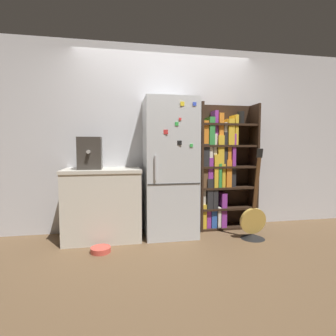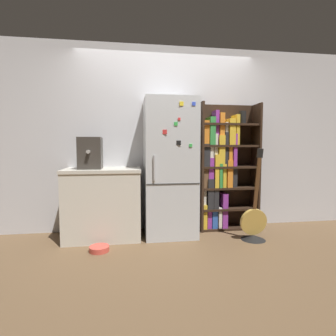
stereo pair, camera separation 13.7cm
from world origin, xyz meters
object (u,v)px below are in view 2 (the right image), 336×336
object	(u,v)px
refrigerator	(170,168)
guitar	(254,227)
pet_bowl	(99,248)
espresso_machine	(90,153)
bookshelf	(221,168)

from	to	relation	value
refrigerator	guitar	world-z (taller)	refrigerator
refrigerator	pet_bowl	xyz separation A→B (m)	(-0.88, -0.47, -0.87)
pet_bowl	espresso_machine	bearing A→B (deg)	107.38
refrigerator	guitar	bearing A→B (deg)	-19.68
espresso_machine	pet_bowl	size ratio (longest dim) A/B	1.77
bookshelf	espresso_machine	xyz separation A→B (m)	(-1.80, -0.19, 0.22)
bookshelf	guitar	size ratio (longest dim) A/B	1.54
refrigerator	pet_bowl	size ratio (longest dim) A/B	8.02
bookshelf	espresso_machine	size ratio (longest dim) A/B	4.50
guitar	pet_bowl	world-z (taller)	guitar
bookshelf	pet_bowl	world-z (taller)	bookshelf
guitar	pet_bowl	bearing A→B (deg)	-176.94
refrigerator	bookshelf	distance (m)	0.79
bookshelf	pet_bowl	xyz separation A→B (m)	(-1.65, -0.63, -0.85)
espresso_machine	guitar	bearing A→B (deg)	-9.63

